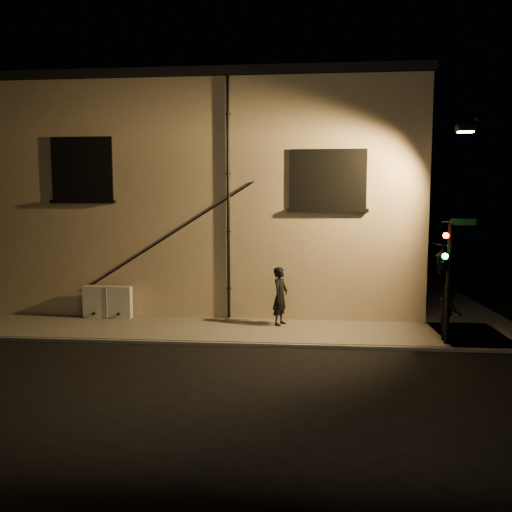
# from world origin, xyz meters

# --- Properties ---
(ground) EXTENTS (90.00, 90.00, 0.00)m
(ground) POSITION_xyz_m (0.00, 0.00, 0.00)
(ground) COLOR black
(sidewalk) EXTENTS (21.00, 16.00, 0.12)m
(sidewalk) POSITION_xyz_m (1.22, 4.39, 0.06)
(sidewalk) COLOR #68645E
(sidewalk) RESTS_ON ground
(building) EXTENTS (16.20, 12.23, 8.80)m
(building) POSITION_xyz_m (-3.00, 8.99, 4.40)
(building) COLOR #CBB492
(building) RESTS_ON ground
(utility_cabinet) EXTENTS (1.73, 0.29, 1.14)m
(utility_cabinet) POSITION_xyz_m (-6.11, 2.70, 0.69)
(utility_cabinet) COLOR silver
(utility_cabinet) RESTS_ON sidewalk
(pedestrian_a) EXTENTS (0.70, 0.83, 1.94)m
(pedestrian_a) POSITION_xyz_m (0.04, 2.18, 1.09)
(pedestrian_a) COLOR black
(pedestrian_a) RESTS_ON sidewalk
(pedestrian_b) EXTENTS (0.84, 0.97, 1.71)m
(pedestrian_b) POSITION_xyz_m (5.17, 0.87, 0.98)
(pedestrian_b) COLOR black
(pedestrian_b) RESTS_ON sidewalk
(traffic_signal) EXTENTS (1.30, 2.14, 3.62)m
(traffic_signal) POSITION_xyz_m (4.71, 0.19, 2.56)
(traffic_signal) COLOR black
(traffic_signal) RESTS_ON sidewalk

